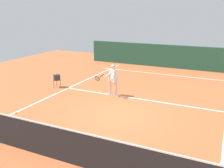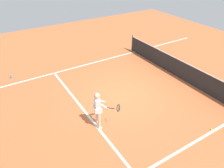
% 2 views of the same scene
% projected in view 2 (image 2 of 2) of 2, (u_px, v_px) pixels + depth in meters
% --- Properties ---
extents(ground_plane, '(25.49, 25.49, 0.00)m').
position_uv_depth(ground_plane, '(123.00, 95.00, 10.49)').
color(ground_plane, '#C66638').
extents(service_line_marking, '(7.75, 0.10, 0.01)m').
position_uv_depth(service_line_marking, '(83.00, 110.00, 9.54)').
color(service_line_marking, white).
rests_on(service_line_marking, ground).
extents(sideline_left_marking, '(0.10, 17.61, 0.01)m').
position_uv_depth(sideline_left_marking, '(88.00, 64.00, 13.28)').
color(sideline_left_marking, white).
rests_on(sideline_left_marking, ground).
extents(sideline_right_marking, '(0.10, 17.61, 0.01)m').
position_uv_depth(sideline_right_marking, '(184.00, 148.00, 7.70)').
color(sideline_right_marking, white).
rests_on(sideline_right_marking, ground).
extents(court_net, '(8.43, 0.08, 1.10)m').
position_uv_depth(court_net, '(177.00, 68.00, 11.80)').
color(court_net, '#4C4C51').
rests_on(court_net, ground).
extents(tennis_player, '(0.94, 0.89, 1.55)m').
position_uv_depth(tennis_player, '(98.00, 108.00, 8.27)').
color(tennis_player, beige).
rests_on(tennis_player, ground).
extents(tennis_ball_near, '(0.07, 0.07, 0.07)m').
position_uv_depth(tennis_ball_near, '(211.00, 129.00, 8.47)').
color(tennis_ball_near, '#D1E533').
rests_on(tennis_ball_near, ground).
extents(water_bottle, '(0.07, 0.07, 0.24)m').
position_uv_depth(water_bottle, '(11.00, 76.00, 11.78)').
color(water_bottle, '#4C9EE5').
rests_on(water_bottle, ground).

